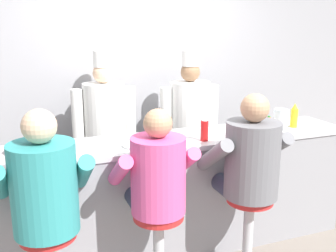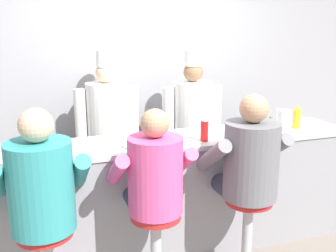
{
  "view_description": "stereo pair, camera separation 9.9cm",
  "coord_description": "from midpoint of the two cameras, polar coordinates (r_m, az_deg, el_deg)",
  "views": [
    {
      "loc": [
        -1.28,
        -2.68,
        1.94
      ],
      "look_at": [
        -0.15,
        0.26,
        1.14
      ],
      "focal_mm": 42.0,
      "sensor_mm": 36.0,
      "label": 1
    },
    {
      "loc": [
        -1.18,
        -2.71,
        1.94
      ],
      "look_at": [
        -0.15,
        0.26,
        1.14
      ],
      "focal_mm": 42.0,
      "sensor_mm": 36.0,
      "label": 2
    }
  ],
  "objects": [
    {
      "name": "wall_back",
      "position": [
        4.5,
        -3.13,
        6.69
      ],
      "size": [
        10.0,
        0.06,
        2.7
      ],
      "color": "#99999E",
      "rests_on": "ground_plane"
    },
    {
      "name": "diner_counter",
      "position": [
        3.53,
        3.02,
        -9.64
      ],
      "size": [
        3.09,
        0.58,
        1.02
      ],
      "color": "gray",
      "rests_on": "ground_plane"
    },
    {
      "name": "ketchup_bottle_red",
      "position": [
        3.24,
        6.19,
        -0.41
      ],
      "size": [
        0.07,
        0.07,
        0.22
      ],
      "color": "red",
      "rests_on": "diner_counter"
    },
    {
      "name": "mustard_bottle_yellow",
      "position": [
        3.84,
        18.9,
        1.24
      ],
      "size": [
        0.07,
        0.07,
        0.23
      ],
      "color": "yellow",
      "rests_on": "diner_counter"
    },
    {
      "name": "hot_sauce_bottle_orange",
      "position": [
        3.59,
        15.36,
        0.11
      ],
      "size": [
        0.04,
        0.04,
        0.15
      ],
      "color": "orange",
      "rests_on": "diner_counter"
    },
    {
      "name": "water_pitcher_clear",
      "position": [
        3.73,
        17.08,
        0.83
      ],
      "size": [
        0.16,
        0.14,
        0.19
      ],
      "color": "silver",
      "rests_on": "diner_counter"
    },
    {
      "name": "breakfast_plate",
      "position": [
        3.12,
        -3.37,
        -2.61
      ],
      "size": [
        0.28,
        0.28,
        0.05
      ],
      "color": "white",
      "rests_on": "diner_counter"
    },
    {
      "name": "cereal_bowl",
      "position": [
        3.16,
        -20.43,
        -3.06
      ],
      "size": [
        0.15,
        0.15,
        0.06
      ],
      "color": "#B24C47",
      "rests_on": "diner_counter"
    },
    {
      "name": "coffee_mug_blue",
      "position": [
        2.92,
        -14.34,
        -3.67
      ],
      "size": [
        0.12,
        0.08,
        0.09
      ],
      "color": "#4C7AB2",
      "rests_on": "diner_counter"
    },
    {
      "name": "coffee_mug_tan",
      "position": [
        3.36,
        0.33,
        -0.89
      ],
      "size": [
        0.13,
        0.09,
        0.08
      ],
      "color": "beige",
      "rests_on": "diner_counter"
    },
    {
      "name": "diner_seated_teal",
      "position": [
        2.64,
        -16.85,
        -9.16
      ],
      "size": [
        0.62,
        0.61,
        1.47
      ],
      "color": "#B2B5BA",
      "rests_on": "ground_plane"
    },
    {
      "name": "diner_seated_pink",
      "position": [
        2.76,
        -1.0,
        -8.04
      ],
      "size": [
        0.58,
        0.57,
        1.41
      ],
      "color": "#B2B5BA",
      "rests_on": "ground_plane"
    },
    {
      "name": "diner_seated_grey",
      "position": [
        3.06,
        12.5,
        -5.61
      ],
      "size": [
        0.62,
        0.62,
        1.47
      ],
      "color": "#B2B5BA",
      "rests_on": "ground_plane"
    },
    {
      "name": "cook_in_whites_near",
      "position": [
        4.15,
        -8.07,
        0.14
      ],
      "size": [
        0.67,
        0.43,
        1.71
      ],
      "color": "#232328",
      "rests_on": "ground_plane"
    },
    {
      "name": "cook_in_whites_far",
      "position": [
        4.22,
        4.23,
        0.44
      ],
      "size": [
        0.67,
        0.43,
        1.7
      ],
      "color": "#232328",
      "rests_on": "ground_plane"
    }
  ]
}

